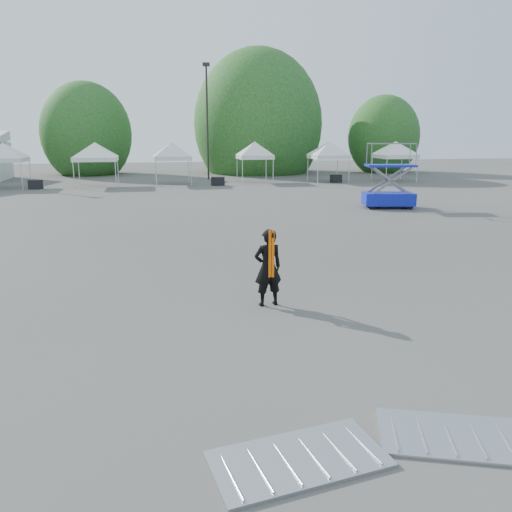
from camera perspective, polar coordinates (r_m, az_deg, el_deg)
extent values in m
plane|color=#474442|center=(13.48, -2.40, -3.45)|extent=(120.00, 120.00, 0.00)
cylinder|color=black|center=(44.99, -5.58, 14.76)|extent=(0.16, 0.16, 9.50)
cube|color=black|center=(45.34, -5.73, 20.96)|extent=(0.60, 0.25, 0.30)
cylinder|color=#382314|center=(53.10, -18.56, 10.07)|extent=(0.36, 0.36, 2.27)
ellipsoid|color=#164216|center=(53.02, -18.80, 13.09)|extent=(4.16, 4.16, 4.78)
cylinder|color=#382314|center=(52.94, 0.22, 11.05)|extent=(0.36, 0.36, 2.80)
ellipsoid|color=#164216|center=(52.88, 0.22, 14.79)|extent=(5.12, 5.12, 5.89)
cylinder|color=#382314|center=(55.31, 14.19, 10.40)|extent=(0.36, 0.36, 2.10)
ellipsoid|color=#164216|center=(55.23, 14.35, 13.07)|extent=(3.84, 3.84, 4.42)
cylinder|color=silver|center=(40.29, -25.21, 8.29)|extent=(0.06, 0.06, 2.00)
cylinder|color=silver|center=(42.97, -24.40, 8.64)|extent=(0.06, 0.06, 2.00)
cube|color=silver|center=(41.89, -26.80, 9.78)|extent=(2.95, 2.95, 0.30)
pyramid|color=silver|center=(41.85, -26.99, 11.48)|extent=(4.17, 4.17, 1.10)
cylinder|color=silver|center=(39.47, -20.11, 8.67)|extent=(0.06, 0.06, 2.00)
cylinder|color=silver|center=(39.16, -15.73, 8.96)|extent=(0.06, 0.06, 2.00)
cylinder|color=silver|center=(42.42, -19.56, 9.02)|extent=(0.06, 0.06, 2.00)
cylinder|color=silver|center=(42.14, -15.49, 9.29)|extent=(0.06, 0.06, 2.00)
cube|color=silver|center=(40.70, -17.84, 10.51)|extent=(3.19, 3.19, 0.30)
pyramid|color=silver|center=(40.66, -17.97, 12.27)|extent=(4.51, 4.51, 1.10)
cylinder|color=silver|center=(39.52, -11.33, 9.25)|extent=(0.06, 0.06, 2.00)
cylinder|color=silver|center=(39.65, -7.42, 9.41)|extent=(0.06, 0.06, 2.00)
cylinder|color=silver|center=(42.19, -11.38, 9.52)|extent=(0.06, 0.06, 2.00)
cylinder|color=silver|center=(42.30, -7.72, 9.68)|extent=(0.06, 0.06, 2.00)
cube|color=silver|center=(40.83, -9.52, 10.98)|extent=(2.87, 2.87, 0.30)
pyramid|color=silver|center=(40.79, -9.59, 12.74)|extent=(4.06, 4.06, 1.10)
cylinder|color=silver|center=(40.62, -1.56, 9.62)|extent=(0.06, 0.06, 2.00)
cylinder|color=silver|center=(41.15, 1.97, 9.68)|extent=(0.06, 0.06, 2.00)
cylinder|color=silver|center=(43.11, -2.17, 9.87)|extent=(0.06, 0.06, 2.00)
cylinder|color=silver|center=(43.61, 1.17, 9.92)|extent=(0.06, 0.06, 2.00)
cube|color=silver|center=(42.04, -0.15, 11.25)|extent=(2.74, 2.74, 0.30)
pyramid|color=silver|center=(42.00, -0.15, 12.95)|extent=(3.87, 3.87, 1.10)
cylinder|color=silver|center=(41.19, 7.09, 9.58)|extent=(0.06, 0.06, 2.00)
cylinder|color=silver|center=(42.14, 10.59, 9.55)|extent=(0.06, 0.06, 2.00)
cylinder|color=silver|center=(43.74, 5.94, 9.86)|extent=(0.06, 0.06, 2.00)
cylinder|color=silver|center=(44.63, 9.27, 9.83)|extent=(0.06, 0.06, 2.00)
cube|color=silver|center=(42.84, 8.27, 11.16)|extent=(2.88, 2.88, 0.30)
pyramid|color=silver|center=(42.80, 8.33, 12.83)|extent=(4.08, 4.08, 1.10)
cylinder|color=silver|center=(42.98, 14.67, 9.42)|extent=(0.06, 0.06, 2.00)
cylinder|color=silver|center=(44.29, 17.95, 9.32)|extent=(0.06, 0.06, 2.00)
cylinder|color=silver|center=(45.49, 13.10, 9.73)|extent=(0.06, 0.06, 2.00)
cylinder|color=silver|center=(46.73, 16.26, 9.64)|extent=(0.06, 0.06, 2.00)
cube|color=silver|center=(44.79, 15.59, 10.91)|extent=(2.99, 2.99, 0.30)
pyramid|color=silver|center=(44.76, 15.69, 12.51)|extent=(4.23, 4.23, 1.10)
imported|color=black|center=(11.75, 1.37, -1.34)|extent=(0.72, 0.52, 1.86)
cube|color=#F65E04|center=(11.49, 1.59, 0.21)|extent=(0.15, 0.02, 1.11)
cube|color=#0B119B|center=(28.45, 14.89, 6.34)|extent=(2.92, 1.88, 0.67)
cube|color=#0B119B|center=(28.29, 15.11, 9.95)|extent=(2.80, 1.80, 0.11)
cylinder|color=black|center=(27.71, 13.10, 5.62)|extent=(0.43, 0.25, 0.40)
cylinder|color=black|center=(28.23, 17.13, 5.51)|extent=(0.43, 0.25, 0.40)
cylinder|color=black|center=(28.79, 12.61, 5.94)|extent=(0.43, 0.25, 0.40)
cylinder|color=black|center=(29.30, 16.50, 5.84)|extent=(0.43, 0.25, 0.40)
cube|color=#A3A5AB|center=(6.79, 4.89, -22.14)|extent=(2.34, 1.41, 0.05)
cube|color=#A3A5AB|center=(7.68, 22.53, -18.59)|extent=(2.44, 1.80, 0.05)
cube|color=black|center=(40.39, -23.88, 7.48)|extent=(0.97, 0.82, 0.66)
cube|color=black|center=(39.63, -4.38, 8.51)|extent=(1.03, 0.92, 0.66)
cube|color=black|center=(42.55, 9.13, 8.72)|extent=(0.89, 0.73, 0.63)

